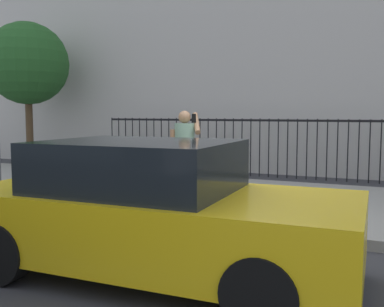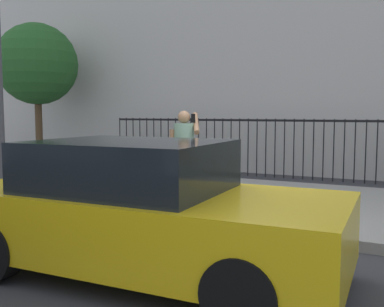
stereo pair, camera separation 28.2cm
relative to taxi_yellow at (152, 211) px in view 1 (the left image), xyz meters
The scene contains 7 objects.
ground_plane 1.96m from the taxi_yellow, 85.53° to the left, with size 60.00×60.00×0.00m, color #333338.
sidewalk 4.08m from the taxi_yellow, 87.97° to the left, with size 28.00×4.40×0.15m, color gray.
building_facade 11.17m from the taxi_yellow, 89.21° to the left, with size 28.00×4.00×9.92m, color #BCB7B2.
iron_fence 7.73m from the taxi_yellow, 88.94° to the left, with size 12.03×0.04×1.60m.
taxi_yellow is the anchor object (origin of this frame).
pedestrian_on_phone 2.81m from the taxi_yellow, 108.73° to the left, with size 0.72×0.60×1.64m.
street_tree_near 10.91m from the taxi_yellow, 141.21° to the left, with size 2.58×2.58×4.60m.
Camera 1 is at (2.19, -5.90, 1.75)m, focal length 41.47 mm.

